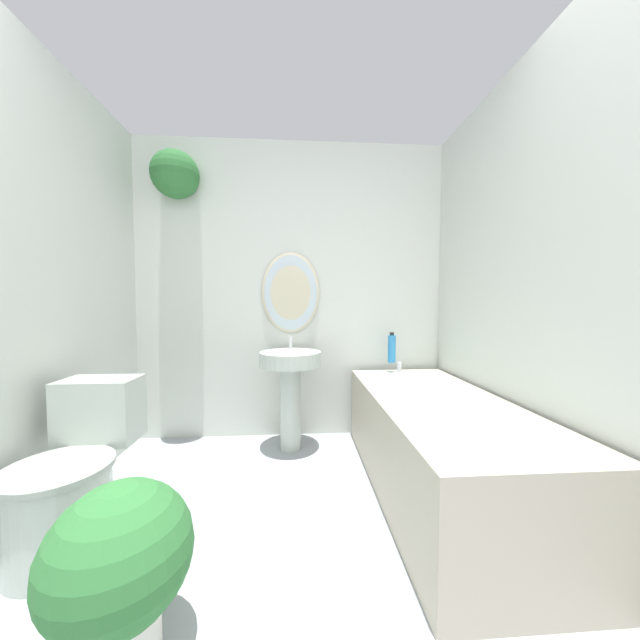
# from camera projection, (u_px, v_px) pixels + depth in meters

# --- Properties ---
(wall_back) EXTENTS (2.60, 0.35, 2.40)m
(wall_back) POSITION_uv_depth(u_px,v_px,m) (281.00, 279.00, 2.62)
(wall_back) COLOR silver
(wall_back) RESTS_ON ground_plane
(wall_right) EXTENTS (0.06, 2.43, 2.40)m
(wall_right) POSITION_uv_depth(u_px,v_px,m) (550.00, 281.00, 1.56)
(wall_right) COLOR silver
(wall_right) RESTS_ON ground_plane
(toilet) EXTENTS (0.42, 0.62, 0.70)m
(toilet) POSITION_uv_depth(u_px,v_px,m) (73.00, 478.00, 1.44)
(toilet) COLOR #B2BCB2
(toilet) RESTS_ON ground_plane
(pedestal_sink) EXTENTS (0.45, 0.45, 0.83)m
(pedestal_sink) POSITION_uv_depth(u_px,v_px,m) (290.00, 379.00, 2.38)
(pedestal_sink) COLOR #B2BCB2
(pedestal_sink) RESTS_ON ground_plane
(bathtub) EXTENTS (0.73, 1.64, 0.62)m
(bathtub) POSITION_uv_depth(u_px,v_px,m) (438.00, 442.00, 1.85)
(bathtub) COLOR #B2A893
(bathtub) RESTS_ON ground_plane
(shampoo_bottle) EXTENTS (0.06, 0.06, 0.24)m
(shampoo_bottle) POSITION_uv_depth(u_px,v_px,m) (392.00, 348.00, 2.55)
(shampoo_bottle) COLOR #2D84C6
(shampoo_bottle) RESTS_ON bathtub
(potted_plant) EXTENTS (0.42, 0.42, 0.54)m
(potted_plant) POSITION_uv_depth(u_px,v_px,m) (121.00, 561.00, 0.96)
(potted_plant) COLOR silver
(potted_plant) RESTS_ON ground_plane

